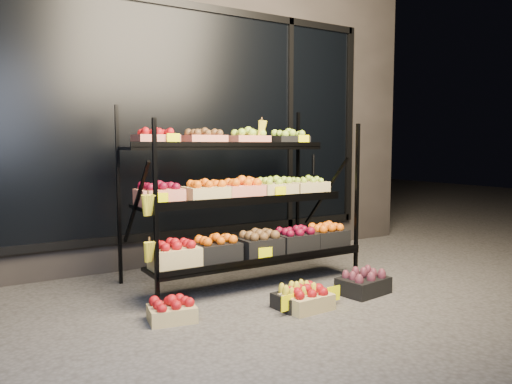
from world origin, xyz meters
TOP-DOWN VIEW (x-y plane):
  - ground at (0.00, 0.00)m, footprint 24.00×24.00m
  - building at (0.00, 2.59)m, footprint 6.00×2.08m
  - display_rack at (-0.01, 0.60)m, footprint 2.18×1.02m
  - tag_floor_a at (-0.21, -0.40)m, footprint 0.13×0.01m
  - tag_floor_b at (0.25, -0.40)m, footprint 0.13×0.01m
  - floor_crate_left at (-1.00, -0.05)m, footprint 0.38×0.30m
  - floor_crate_midleft at (-0.03, -0.28)m, footprint 0.37×0.28m
  - floor_crate_midright at (0.00, -0.36)m, footprint 0.38×0.29m
  - floor_crate_right at (0.68, -0.28)m, footprint 0.46×0.36m

SIDE VIEW (x-z plane):
  - ground at x=0.00m, z-range 0.00..0.00m
  - tag_floor_a at x=-0.21m, z-range 0.00..0.12m
  - tag_floor_b at x=0.25m, z-range 0.00..0.12m
  - floor_crate_left at x=-1.00m, z-range -0.01..0.17m
  - floor_crate_midleft at x=-0.03m, z-range -0.01..0.18m
  - floor_crate_midright at x=0.00m, z-range -0.01..0.19m
  - floor_crate_right at x=0.68m, z-range -0.01..0.20m
  - display_rack at x=-0.01m, z-range -0.04..1.62m
  - building at x=0.00m, z-range 0.00..3.50m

